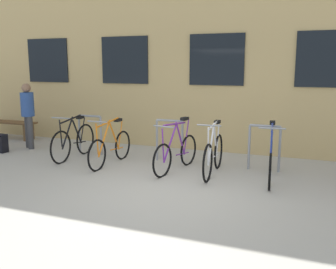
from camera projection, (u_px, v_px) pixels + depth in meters
name	position (u px, v px, depth m)	size (l,w,h in m)	color
ground_plane	(166.00, 192.00, 6.23)	(42.00, 42.00, 0.00)	#B2ADA0
storefront_building	(245.00, 23.00, 11.72)	(28.00, 6.97, 6.74)	tan
bike_rack	(215.00, 139.00, 7.75)	(6.64, 0.05, 0.92)	gray
bicycle_white	(213.00, 154.00, 7.19)	(0.44, 1.68, 1.05)	black
bicycle_orange	(111.00, 147.00, 7.92)	(0.44, 1.70, 1.01)	black
bicycle_blue	(271.00, 160.00, 6.83)	(0.44, 1.72, 1.07)	black
bicycle_purple	(176.00, 152.00, 7.46)	(0.46, 1.67, 1.05)	black
bicycle_black	(74.00, 141.00, 8.45)	(0.44, 1.69, 1.00)	black
wooden_bench	(10.00, 126.00, 10.69)	(1.64, 0.40, 0.50)	brown
person_browsing	(28.00, 111.00, 9.35)	(0.32, 0.32, 1.62)	#3F3F42
backpack	(1.00, 143.00, 9.03)	(0.28, 0.20, 0.44)	black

